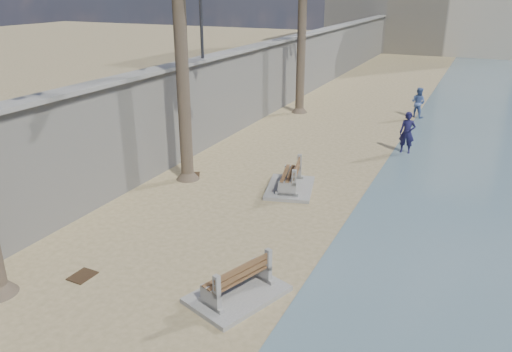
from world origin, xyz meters
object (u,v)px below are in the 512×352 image
(bench_far, at_px, (290,178))
(person_a, at_px, (408,130))
(bench_near, at_px, (237,282))
(person_b, at_px, (418,101))

(bench_far, xyz_separation_m, person_a, (2.77, 5.54, 0.56))
(bench_near, distance_m, bench_far, 6.20)
(bench_near, xyz_separation_m, person_b, (1.15, 17.79, 0.47))
(person_a, distance_m, person_b, 6.17)
(bench_near, distance_m, person_a, 11.76)
(bench_far, bearing_deg, person_a, 63.48)
(person_b, bearing_deg, bench_far, 100.95)
(bench_far, bearing_deg, bench_near, -79.11)
(bench_near, xyz_separation_m, person_a, (1.60, 11.63, 0.58))
(person_b, bearing_deg, person_a, 116.29)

